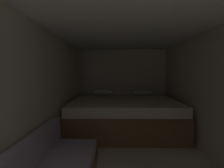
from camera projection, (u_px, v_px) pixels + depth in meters
ground_plane at (130, 164)px, 2.31m from camera, size 6.62×6.62×0.00m
wall_back at (122, 84)px, 4.56m from camera, size 2.63×0.05×2.03m
wall_left at (42, 96)px, 2.25m from camera, size 0.05×4.62×2.03m
wall_right at (220, 97)px, 2.21m from camera, size 0.05×4.62×2.03m
ceiling_slab at (131, 23)px, 2.15m from camera, size 2.63×4.62×0.05m
bed at (124, 114)px, 3.67m from camera, size 2.41×1.76×0.89m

